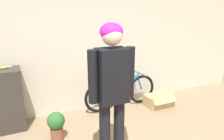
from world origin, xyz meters
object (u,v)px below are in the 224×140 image
(bicycle, at_px, (121,92))
(cardboard_box, at_px, (159,100))
(banana, at_px, (2,67))
(person, at_px, (112,82))
(potted_plant, at_px, (56,125))

(bicycle, xyz_separation_m, cardboard_box, (0.73, -0.26, -0.21))
(banana, relative_size, cardboard_box, 0.52)
(person, height_order, banana, person)
(cardboard_box, bearing_deg, bicycle, 160.28)
(bicycle, xyz_separation_m, potted_plant, (-1.41, -0.63, -0.06))
(person, height_order, cardboard_box, person)
(person, bearing_deg, potted_plant, 123.89)
(person, distance_m, potted_plant, 1.28)
(cardboard_box, bearing_deg, potted_plant, -170.26)
(bicycle, bearing_deg, cardboard_box, -22.01)
(banana, distance_m, cardboard_box, 2.96)
(potted_plant, bearing_deg, cardboard_box, 9.74)
(person, xyz_separation_m, banana, (-1.19, 1.53, -0.06))
(banana, height_order, potted_plant, banana)
(person, xyz_separation_m, bicycle, (0.86, 1.42, -0.78))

